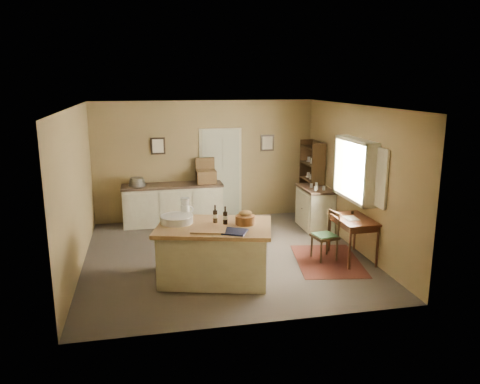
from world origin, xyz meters
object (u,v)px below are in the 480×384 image
Objects in this scene: sideboard at (173,203)px; desk_chair at (325,237)px; work_island at (214,251)px; shelving_unit at (313,182)px; writing_desk at (353,223)px; right_cabinet at (315,207)px.

sideboard is 3.69m from desk_chair.
shelving_unit reaches higher than work_island.
shelving_unit is (3.12, -0.40, 0.42)m from sideboard.
writing_desk is (2.97, -2.82, 0.19)m from sideboard.
work_island is 2.58m from writing_desk.
right_cabinet is at bearing 90.01° from writing_desk.
sideboard is 2.30× the size of writing_desk.
desk_chair is at bearing -105.29° from right_cabinet.
work_island is at bearing -134.24° from shelving_unit.
writing_desk is at bearing -89.99° from right_cabinet.
shelving_unit reaches higher than writing_desk.
shelving_unit is at bearing 61.06° from work_island.
shelving_unit is (2.70, 2.77, 0.42)m from work_island.
desk_chair is at bearing 27.54° from work_island.
desk_chair is (2.49, -2.72, -0.06)m from sideboard.
writing_desk is at bearing -93.51° from shelving_unit.
work_island is 3.38m from right_cabinet.
desk_chair is at bearing -105.32° from shelving_unit.
sideboard is at bearing 112.96° from work_island.
work_island is 2.12× the size of writing_desk.
shelving_unit reaches higher than sideboard.
right_cabinet is at bearing -105.41° from shelving_unit.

